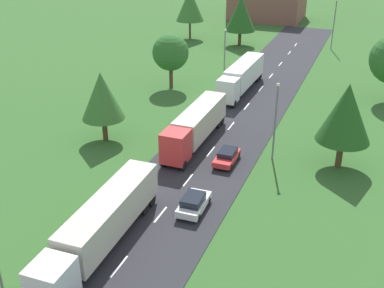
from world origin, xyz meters
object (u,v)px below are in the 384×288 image
at_px(tree_birch, 102,96).
at_px(car_second, 194,203).
at_px(truck_second, 196,125).
at_px(tree_ash, 241,14).
at_px(tree_maple, 190,5).
at_px(tree_elm, 346,113).
at_px(distant_building, 268,0).
at_px(lamppost_fourth, 334,22).
at_px(truck_third, 242,76).
at_px(car_third, 227,156).
at_px(lamppost_second, 276,118).
at_px(tree_oak, 171,53).
at_px(lamppost_third, 225,52).
at_px(truck_lead, 102,223).

bearing_deg(tree_birch, car_second, -33.73).
distance_m(truck_second, tree_ash, 42.94).
height_order(tree_maple, tree_elm, tree_maple).
bearing_deg(distant_building, car_second, -80.66).
bearing_deg(tree_birch, truck_second, 17.34).
bearing_deg(tree_birch, tree_elm, 7.33).
bearing_deg(tree_ash, lamppost_fourth, 12.49).
height_order(truck_third, car_third, truck_third).
relative_size(truck_second, tree_elm, 1.57).
bearing_deg(tree_maple, truck_third, -55.20).
xyz_separation_m(truck_second, lamppost_fourth, (8.69, 45.71, 2.75)).
distance_m(truck_third, car_third, 21.53).
bearing_deg(truck_second, tree_maple, 112.55).
bearing_deg(tree_ash, car_second, -77.43).
relative_size(car_second, tree_elm, 0.47).
relative_size(lamppost_second, tree_ash, 0.91).
bearing_deg(tree_oak, lamppost_third, 44.93).
height_order(car_second, tree_maple, tree_maple).
bearing_deg(tree_maple, tree_ash, -8.86).
height_order(car_second, tree_ash, tree_ash).
distance_m(car_third, lamppost_fourth, 49.26).
distance_m(truck_second, lamppost_second, 8.86).
xyz_separation_m(truck_third, car_third, (4.65, -20.97, -1.44)).
height_order(tree_birch, tree_maple, tree_maple).
relative_size(car_second, tree_maple, 0.42).
xyz_separation_m(tree_oak, distant_building, (1.07, 52.86, -0.89)).
height_order(tree_elm, distant_building, tree_elm).
bearing_deg(lamppost_fourth, tree_birch, -110.41).
bearing_deg(car_second, truck_second, 110.41).
relative_size(truck_third, distant_building, 0.87).
bearing_deg(lamppost_third, tree_oak, -135.07).
relative_size(car_third, lamppost_second, 0.49).
bearing_deg(lamppost_third, distant_building, 95.91).
bearing_deg(car_third, lamppost_second, 33.07).
relative_size(tree_elm, tree_ash, 0.96).
bearing_deg(truck_lead, car_third, 74.17).
xyz_separation_m(lamppost_fourth, tree_maple, (-26.87, -1.94, 1.55)).
bearing_deg(tree_birch, distant_building, 89.44).
xyz_separation_m(lamppost_second, tree_oak, (-18.31, 16.23, 0.56)).
height_order(car_second, tree_elm, tree_elm).
xyz_separation_m(truck_lead, truck_third, (-0.17, 36.77, 0.13)).
height_order(car_second, distant_building, distant_building).
xyz_separation_m(truck_lead, tree_maple, (-18.24, 62.77, 4.36)).
height_order(car_second, tree_oak, tree_oak).
bearing_deg(tree_birch, lamppost_third, 77.22).
height_order(car_third, lamppost_third, lamppost_third).
relative_size(truck_second, truck_third, 0.97).
xyz_separation_m(tree_maple, tree_elm, (33.04, -43.59, -0.79)).
bearing_deg(lamppost_second, car_third, -146.93).
height_order(truck_second, tree_oak, tree_oak).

